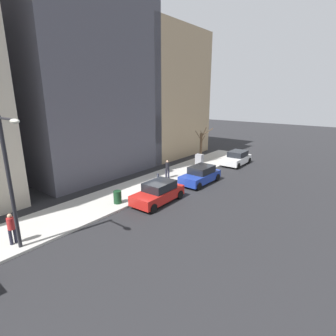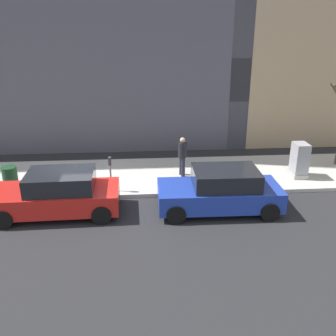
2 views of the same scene
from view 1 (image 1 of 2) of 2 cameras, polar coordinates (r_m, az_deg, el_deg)
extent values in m
plane|color=#232326|center=(20.50, -2.52, -5.89)|extent=(120.00, 120.00, 0.00)
cube|color=#B2AFA8|center=(21.74, -6.54, -4.48)|extent=(4.00, 36.00, 0.15)
cube|color=white|center=(30.07, 14.72, 1.76)|extent=(1.86, 4.22, 0.70)
cube|color=black|center=(30.10, 14.95, 3.03)|extent=(1.63, 2.22, 0.60)
cylinder|color=black|center=(28.42, 15.03, 0.43)|extent=(0.23, 0.64, 0.64)
cylinder|color=black|center=(29.08, 11.95, 0.97)|extent=(0.23, 0.64, 0.64)
cylinder|color=black|center=(31.24, 17.24, 1.61)|extent=(0.23, 0.64, 0.64)
cylinder|color=black|center=(31.83, 14.38, 2.08)|extent=(0.23, 0.64, 0.64)
cube|color=#1E389E|center=(23.13, 7.00, -1.96)|extent=(1.87, 4.23, 0.70)
cube|color=black|center=(23.11, 7.32, -0.30)|extent=(1.64, 2.23, 0.60)
cylinder|color=black|center=(21.54, 6.68, -3.99)|extent=(0.23, 0.64, 0.64)
cylinder|color=black|center=(22.44, 3.02, -3.09)|extent=(0.23, 0.64, 0.64)
cylinder|color=black|center=(24.09, 10.66, -2.02)|extent=(0.23, 0.64, 0.64)
cylinder|color=black|center=(24.89, 7.23, -1.29)|extent=(0.23, 0.64, 0.64)
cube|color=red|center=(18.95, -2.22, -5.88)|extent=(1.89, 4.24, 0.70)
cube|color=black|center=(18.87, -1.86, -3.87)|extent=(1.65, 2.23, 0.60)
cylinder|color=black|center=(17.45, -3.26, -8.75)|extent=(0.23, 0.64, 0.64)
cylinder|color=black|center=(18.51, -7.33, -7.39)|extent=(0.23, 0.64, 0.64)
cylinder|color=black|center=(19.73, 2.57, -5.78)|extent=(0.23, 0.64, 0.64)
cylinder|color=black|center=(20.67, -1.34, -4.75)|extent=(0.23, 0.64, 0.64)
cylinder|color=slate|center=(21.04, -2.21, -3.35)|extent=(0.07, 0.07, 1.05)
cube|color=#2D333D|center=(20.83, -2.23, -1.59)|extent=(0.14, 0.10, 0.30)
cube|color=#A8A399|center=(27.63, 6.79, 0.26)|extent=(0.83, 0.61, 0.18)
cube|color=#939399|center=(27.45, 6.84, 1.70)|extent=(0.75, 0.55, 1.25)
cylinder|color=black|center=(14.39, -31.12, -3.32)|extent=(0.18, 0.18, 6.50)
cylinder|color=black|center=(13.07, -31.77, 9.09)|extent=(1.60, 0.10, 0.10)
ellipsoid|color=beige|center=(12.33, -30.40, 8.79)|extent=(0.56, 0.32, 0.20)
cylinder|color=brown|center=(29.94, 7.18, 4.46)|extent=(0.28, 0.28, 3.25)
cylinder|color=brown|center=(29.35, 7.65, 6.33)|extent=(0.82, 0.62, 0.99)
cylinder|color=brown|center=(29.51, 6.60, 7.10)|extent=(0.44, 0.77, 1.13)
cylinder|color=brown|center=(29.10, 7.27, 7.30)|extent=(0.56, 1.12, 0.99)
cylinder|color=brown|center=(29.29, 7.79, 7.55)|extent=(0.89, 0.50, 1.43)
cylinder|color=brown|center=(29.68, 8.54, 7.73)|extent=(1.07, 0.84, 0.94)
cylinder|color=#14381E|center=(18.81, -10.93, -6.24)|extent=(0.56, 0.56, 0.90)
cylinder|color=#1E1E2D|center=(24.02, -0.40, -1.20)|extent=(0.16, 0.16, 0.82)
cylinder|color=#1E1E2D|center=(23.92, 0.12, -1.27)|extent=(0.16, 0.16, 0.82)
cylinder|color=black|center=(23.77, -0.14, 0.43)|extent=(0.36, 0.36, 0.62)
sphere|color=tan|center=(23.66, -0.14, 1.41)|extent=(0.22, 0.22, 0.22)
cylinder|color=#1E1E2D|center=(15.97, -30.30, -12.50)|extent=(0.16, 0.16, 0.82)
cylinder|color=#1E1E2D|center=(15.87, -31.04, -12.80)|extent=(0.16, 0.16, 0.82)
cylinder|color=#A52323|center=(15.62, -31.04, -10.30)|extent=(0.36, 0.36, 0.62)
sphere|color=tan|center=(15.46, -31.26, -8.89)|extent=(0.22, 0.22, 0.22)
cube|color=tan|center=(35.37, -3.81, 15.69)|extent=(11.23, 11.23, 15.13)
cube|color=#4C4C56|center=(29.07, -20.74, 23.07)|extent=(12.51, 12.51, 23.48)
camera|label=2|loc=(16.36, 39.29, 7.22)|focal=40.00mm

